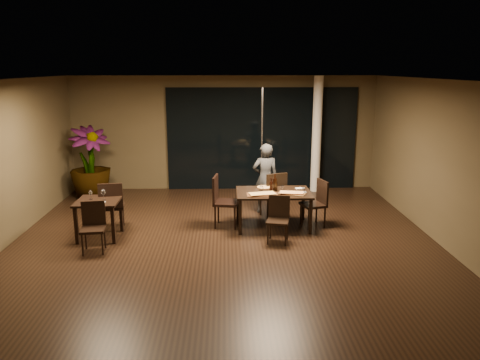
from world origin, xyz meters
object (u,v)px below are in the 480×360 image
chair_main_far (274,193)px  bottle_a (271,185)px  chair_main_right (317,201)px  bottle_b (276,185)px  bottle_c (275,182)px  chair_main_left (222,198)px  side_table (98,206)px  potted_plant (90,163)px  main_table (273,195)px  chair_side_far (112,204)px  diner (265,178)px  chair_main_near (278,216)px  chair_side_near (93,224)px

chair_main_far → bottle_a: (-0.12, -0.53, 0.32)m
chair_main_right → bottle_b: bottle_b is taller
bottle_b → bottle_c: 0.08m
bottle_a → bottle_c: bottle_c is taller
chair_main_left → bottle_a: size_ratio=3.86×
side_table → bottle_b: size_ratio=3.05×
chair_main_far → potted_plant: 4.74m
bottle_a → bottle_b: size_ratio=1.05×
main_table → bottle_b: bottle_b is taller
chair_main_left → bottle_c: bottle_c is taller
side_table → chair_side_far: 0.42m
bottle_b → bottle_c: bearing=105.4°
chair_main_far → bottle_c: bearing=66.2°
side_table → bottle_a: 3.41m
potted_plant → bottle_b: bearing=-27.3°
chair_main_far → bottle_a: size_ratio=3.72×
main_table → chair_side_far: chair_side_far is taller
chair_main_right → diner: 1.40m
chair_main_near → chair_side_near: (-3.35, -0.37, 0.01)m
chair_side_near → bottle_b: 3.62m
chair_side_near → bottle_b: size_ratio=3.41×
main_table → chair_main_far: bearing=82.4°
chair_main_right → bottle_c: size_ratio=2.84×
chair_main_far → bottle_c: 0.57m
chair_side_far → potted_plant: (-1.07, 2.43, 0.34)m
chair_main_left → bottle_a: bearing=-84.0°
chair_main_near → chair_side_far: bearing=-178.6°
chair_main_right → bottle_c: bottle_c is taller
chair_main_far → side_table: bearing=-1.4°
diner → chair_main_right: bearing=130.2°
main_table → side_table: size_ratio=1.88×
bottle_a → bottle_b: (0.10, 0.01, -0.01)m
side_table → chair_main_right: size_ratio=0.83×
chair_main_left → main_table: bearing=-86.7°
chair_main_near → bottle_b: bearing=100.4°
side_table → chair_main_right: (4.31, 0.56, -0.08)m
potted_plant → bottle_b: potted_plant is taller
chair_side_far → chair_main_right: bearing=173.3°
chair_main_near → bottle_a: bottle_a is taller
side_table → chair_main_near: 3.43m
side_table → chair_side_far: (0.16, 0.39, -0.06)m
diner → bottle_b: size_ratio=6.01×
chair_side_far → bottle_c: size_ratio=2.96×
chair_main_left → bottle_c: size_ratio=3.12×
chair_main_right → bottle_b: (-0.85, 0.00, 0.34)m
side_table → chair_side_far: size_ratio=0.80×
diner → bottle_c: diner is taller
chair_side_near → bottle_b: bearing=13.0°
chair_main_right → bottle_b: bearing=-106.9°
chair_main_far → chair_main_left: size_ratio=0.96×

